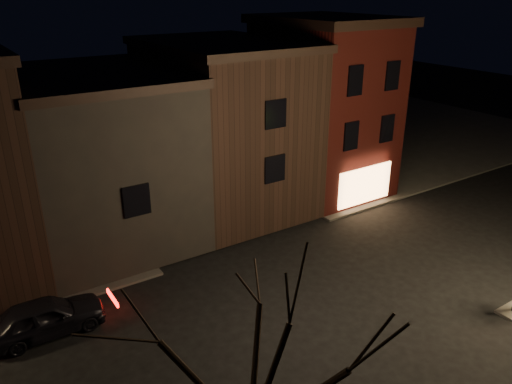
{
  "coord_description": "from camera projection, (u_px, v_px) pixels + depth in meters",
  "views": [
    {
      "loc": [
        -12.23,
        -13.67,
        12.23
      ],
      "look_at": [
        -0.26,
        4.49,
        3.2
      ],
      "focal_mm": 35.0,
      "sensor_mm": 36.0,
      "label": 1
    }
  ],
  "objects": [
    {
      "name": "ground",
      "position": [
        318.0,
        293.0,
        21.45
      ],
      "size": [
        120.0,
        120.0,
        0.0
      ],
      "primitive_type": "plane",
      "color": "black",
      "rests_on": "ground"
    },
    {
      "name": "sidewalk_far_right",
      "position": [
        345.0,
        125.0,
        47.01
      ],
      "size": [
        30.0,
        30.0,
        0.12
      ],
      "primitive_type": "cube",
      "color": "#2D2B28",
      "rests_on": "ground"
    },
    {
      "name": "corner_building",
      "position": [
        323.0,
        105.0,
        30.75
      ],
      "size": [
        6.5,
        8.5,
        10.5
      ],
      "color": "#3D0D0A",
      "rests_on": "ground"
    },
    {
      "name": "row_building_a",
      "position": [
        224.0,
        125.0,
        28.45
      ],
      "size": [
        7.3,
        10.3,
        9.4
      ],
      "color": "black",
      "rests_on": "ground"
    },
    {
      "name": "row_building_b",
      "position": [
        99.0,
        156.0,
        24.96
      ],
      "size": [
        7.8,
        10.3,
        8.4
      ],
      "color": "black",
      "rests_on": "ground"
    },
    {
      "name": "bare_tree_left",
      "position": [
        249.0,
        355.0,
        9.9
      ],
      "size": [
        5.6,
        5.6,
        7.5
      ],
      "color": "black",
      "rests_on": "sidewalk_near_left"
    },
    {
      "name": "parked_car_a",
      "position": [
        46.0,
        317.0,
        18.7
      ],
      "size": [
        4.31,
        1.79,
        1.46
      ],
      "primitive_type": "imported",
      "rotation": [
        0.0,
        0.0,
        1.56
      ],
      "color": "black",
      "rests_on": "ground"
    }
  ]
}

